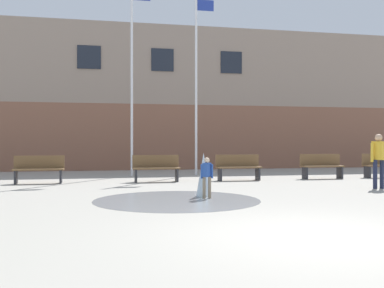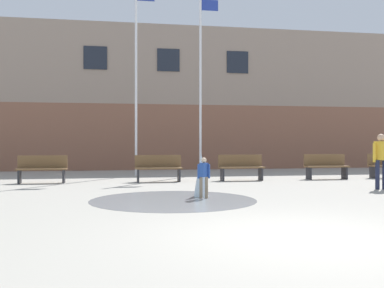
{
  "view_description": "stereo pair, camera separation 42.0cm",
  "coord_description": "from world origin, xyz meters",
  "px_view_note": "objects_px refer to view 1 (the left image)",
  "views": [
    {
      "loc": [
        -3.01,
        -5.94,
        1.35
      ],
      "look_at": [
        -0.37,
        6.85,
        1.3
      ],
      "focal_mm": 42.0,
      "sensor_mm": 36.0,
      "label": 1
    },
    {
      "loc": [
        -2.59,
        -6.01,
        1.35
      ],
      "look_at": [
        -0.37,
        6.85,
        1.3
      ],
      "focal_mm": 42.0,
      "sensor_mm": 36.0,
      "label": 2
    }
  ],
  "objects_px": {
    "flagpole_left": "(132,71)",
    "child_with_pink_shirt": "(207,174)",
    "park_bench_under_left_flagpole": "(156,168)",
    "park_bench_center": "(238,167)",
    "park_bench_near_trashcan": "(322,166)",
    "adult_watching": "(379,157)",
    "park_bench_left_of_flagpoles": "(39,169)",
    "flagpole_right": "(197,76)",
    "park_bench_far_right": "(383,165)"
  },
  "relations": [
    {
      "from": "park_bench_center",
      "to": "adult_watching",
      "type": "xyz_separation_m",
      "value": [
        3.13,
        -3.56,
        0.45
      ]
    },
    {
      "from": "park_bench_under_left_flagpole",
      "to": "park_bench_near_trashcan",
      "type": "xyz_separation_m",
      "value": [
        6.17,
        0.05,
        0.0
      ]
    },
    {
      "from": "child_with_pink_shirt",
      "to": "flagpole_right",
      "type": "relative_size",
      "value": 0.13
    },
    {
      "from": "park_bench_left_of_flagpoles",
      "to": "park_bench_near_trashcan",
      "type": "distance_m",
      "value": 10.01
    },
    {
      "from": "park_bench_under_left_flagpole",
      "to": "child_with_pink_shirt",
      "type": "distance_m",
      "value": 4.82
    },
    {
      "from": "child_with_pink_shirt",
      "to": "park_bench_under_left_flagpole",
      "type": "bearing_deg",
      "value": 54.99
    },
    {
      "from": "flagpole_right",
      "to": "adult_watching",
      "type": "bearing_deg",
      "value": -58.42
    },
    {
      "from": "park_bench_center",
      "to": "flagpole_right",
      "type": "relative_size",
      "value": 0.21
    },
    {
      "from": "park_bench_center",
      "to": "adult_watching",
      "type": "relative_size",
      "value": 1.01
    },
    {
      "from": "adult_watching",
      "to": "child_with_pink_shirt",
      "type": "relative_size",
      "value": 1.61
    },
    {
      "from": "park_bench_under_left_flagpole",
      "to": "park_bench_center",
      "type": "relative_size",
      "value": 1.0
    },
    {
      "from": "park_bench_under_left_flagpole",
      "to": "park_bench_near_trashcan",
      "type": "distance_m",
      "value": 6.17
    },
    {
      "from": "park_bench_under_left_flagpole",
      "to": "flagpole_left",
      "type": "height_order",
      "value": "flagpole_left"
    },
    {
      "from": "park_bench_left_of_flagpoles",
      "to": "flagpole_right",
      "type": "distance_m",
      "value": 7.46
    },
    {
      "from": "flagpole_left",
      "to": "flagpole_right",
      "type": "distance_m",
      "value": 2.66
    },
    {
      "from": "park_bench_under_left_flagpole",
      "to": "child_with_pink_shirt",
      "type": "bearing_deg",
      "value": -82.5
    },
    {
      "from": "park_bench_left_of_flagpoles",
      "to": "park_bench_far_right",
      "type": "height_order",
      "value": "same"
    },
    {
      "from": "adult_watching",
      "to": "park_bench_center",
      "type": "bearing_deg",
      "value": 14.0
    },
    {
      "from": "adult_watching",
      "to": "child_with_pink_shirt",
      "type": "distance_m",
      "value": 5.57
    },
    {
      "from": "park_bench_under_left_flagpole",
      "to": "adult_watching",
      "type": "xyz_separation_m",
      "value": [
        6.06,
        -3.57,
        0.45
      ]
    },
    {
      "from": "park_bench_left_of_flagpoles",
      "to": "park_bench_near_trashcan",
      "type": "height_order",
      "value": "same"
    },
    {
      "from": "adult_watching",
      "to": "child_with_pink_shirt",
      "type": "bearing_deg",
      "value": 75.27
    },
    {
      "from": "park_bench_far_right",
      "to": "park_bench_left_of_flagpoles",
      "type": "bearing_deg",
      "value": -179.97
    },
    {
      "from": "flagpole_left",
      "to": "child_with_pink_shirt",
      "type": "bearing_deg",
      "value": -80.98
    },
    {
      "from": "park_bench_left_of_flagpoles",
      "to": "adult_watching",
      "type": "bearing_deg",
      "value": -20.51
    },
    {
      "from": "park_bench_center",
      "to": "child_with_pink_shirt",
      "type": "relative_size",
      "value": 1.62
    },
    {
      "from": "adult_watching",
      "to": "flagpole_left",
      "type": "distance_m",
      "value": 9.87
    },
    {
      "from": "park_bench_far_right",
      "to": "flagpole_right",
      "type": "height_order",
      "value": "flagpole_right"
    },
    {
      "from": "park_bench_center",
      "to": "park_bench_near_trashcan",
      "type": "distance_m",
      "value": 3.24
    },
    {
      "from": "park_bench_under_left_flagpole",
      "to": "flagpole_right",
      "type": "xyz_separation_m",
      "value": [
        2.06,
        2.94,
        3.6
      ]
    },
    {
      "from": "park_bench_far_right",
      "to": "child_with_pink_shirt",
      "type": "distance_m",
      "value": 9.51
    },
    {
      "from": "park_bench_center",
      "to": "flagpole_left",
      "type": "distance_m",
      "value": 5.92
    },
    {
      "from": "child_with_pink_shirt",
      "to": "flagpole_left",
      "type": "bearing_deg",
      "value": 56.51
    },
    {
      "from": "park_bench_left_of_flagpoles",
      "to": "flagpole_left",
      "type": "bearing_deg",
      "value": 40.78
    },
    {
      "from": "park_bench_near_trashcan",
      "to": "park_bench_center",
      "type": "bearing_deg",
      "value": -178.97
    },
    {
      "from": "park_bench_under_left_flagpole",
      "to": "adult_watching",
      "type": "distance_m",
      "value": 7.05
    },
    {
      "from": "park_bench_center",
      "to": "park_bench_under_left_flagpole",
      "type": "bearing_deg",
      "value": 179.86
    },
    {
      "from": "park_bench_left_of_flagpoles",
      "to": "flagpole_right",
      "type": "height_order",
      "value": "flagpole_right"
    },
    {
      "from": "park_bench_center",
      "to": "park_bench_near_trashcan",
      "type": "relative_size",
      "value": 1.0
    },
    {
      "from": "park_bench_under_left_flagpole",
      "to": "flagpole_left",
      "type": "relative_size",
      "value": 0.2
    },
    {
      "from": "flagpole_left",
      "to": "adult_watching",
      "type": "bearing_deg",
      "value": -44.36
    },
    {
      "from": "park_bench_left_of_flagpoles",
      "to": "park_bench_near_trashcan",
      "type": "xyz_separation_m",
      "value": [
        10.01,
        -0.08,
        0.0
      ]
    },
    {
      "from": "park_bench_near_trashcan",
      "to": "park_bench_far_right",
      "type": "bearing_deg",
      "value": 1.92
    },
    {
      "from": "park_bench_center",
      "to": "adult_watching",
      "type": "distance_m",
      "value": 4.76
    },
    {
      "from": "park_bench_under_left_flagpole",
      "to": "park_bench_near_trashcan",
      "type": "relative_size",
      "value": 1.0
    },
    {
      "from": "park_bench_center",
      "to": "park_bench_far_right",
      "type": "height_order",
      "value": "same"
    },
    {
      "from": "park_bench_far_right",
      "to": "child_with_pink_shirt",
      "type": "relative_size",
      "value": 1.62
    },
    {
      "from": "park_bench_near_trashcan",
      "to": "flagpole_right",
      "type": "height_order",
      "value": "flagpole_right"
    },
    {
      "from": "flagpole_left",
      "to": "flagpole_right",
      "type": "height_order",
      "value": "flagpole_left"
    },
    {
      "from": "park_bench_under_left_flagpole",
      "to": "park_bench_far_right",
      "type": "distance_m",
      "value": 8.76
    }
  ]
}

